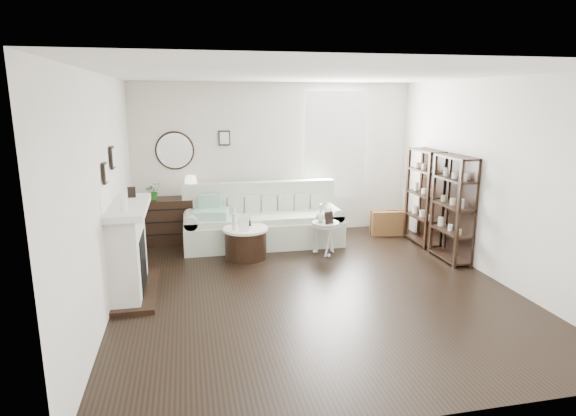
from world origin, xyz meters
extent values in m
plane|color=black|center=(0.00, 0.00, 0.00)|extent=(5.50, 5.50, 0.00)
plane|color=white|center=(0.00, 0.00, 2.70)|extent=(5.50, 5.50, 0.00)
plane|color=white|center=(0.00, 2.75, 1.35)|extent=(5.00, 0.00, 5.00)
plane|color=white|center=(0.00, -2.75, 1.35)|extent=(5.00, 0.00, 5.00)
plane|color=white|center=(-2.50, 0.00, 1.35)|extent=(0.00, 5.50, 5.50)
plane|color=white|center=(2.50, 0.00, 1.35)|extent=(0.00, 5.50, 5.50)
cube|color=white|center=(1.10, 2.73, 1.60)|extent=(1.00, 0.02, 1.80)
cube|color=white|center=(1.10, 2.67, 1.60)|extent=(1.15, 0.02, 1.90)
cylinder|color=silver|center=(-1.75, 2.72, 1.55)|extent=(0.60, 0.03, 0.60)
cube|color=black|center=(-0.90, 2.72, 1.75)|extent=(0.20, 0.03, 0.26)
cube|color=silver|center=(-2.33, 0.30, 0.55)|extent=(0.34, 1.20, 1.10)
cube|color=black|center=(-2.30, 0.30, 0.40)|extent=(0.30, 0.65, 0.70)
cube|color=silver|center=(-2.28, 0.30, 1.12)|extent=(0.44, 1.35, 0.08)
cube|color=black|center=(-2.25, 0.30, 0.03)|extent=(0.50, 1.40, 0.05)
cylinder|color=white|center=(-2.28, -0.15, 1.27)|extent=(0.08, 0.08, 0.22)
cube|color=black|center=(-2.28, 0.70, 1.23)|extent=(0.10, 0.03, 0.14)
cube|color=black|center=(-2.47, -0.05, 1.60)|extent=(0.03, 0.18, 0.24)
cube|color=black|center=(-2.47, 0.60, 1.70)|extent=(0.03, 0.22, 0.28)
cube|color=black|center=(2.33, 1.55, 0.80)|extent=(0.30, 0.80, 1.60)
cylinder|color=tan|center=(2.31, 1.30, 0.52)|extent=(0.08, 0.08, 0.11)
cylinder|color=tan|center=(2.31, 1.55, 0.52)|extent=(0.08, 0.08, 0.11)
cylinder|color=tan|center=(2.31, 1.80, 0.52)|extent=(0.08, 0.08, 0.11)
cylinder|color=tan|center=(2.31, 1.30, 0.92)|extent=(0.08, 0.08, 0.11)
cylinder|color=tan|center=(2.31, 1.55, 0.92)|extent=(0.08, 0.08, 0.11)
cylinder|color=tan|center=(2.31, 1.80, 0.92)|extent=(0.08, 0.08, 0.11)
cylinder|color=tan|center=(2.31, 1.30, 1.32)|extent=(0.08, 0.08, 0.11)
cylinder|color=tan|center=(2.31, 1.55, 1.32)|extent=(0.08, 0.08, 0.11)
cylinder|color=tan|center=(2.31, 1.80, 1.32)|extent=(0.08, 0.08, 0.11)
cube|color=black|center=(2.33, 0.65, 0.80)|extent=(0.30, 0.80, 1.60)
cylinder|color=tan|center=(2.31, 0.40, 0.52)|extent=(0.08, 0.08, 0.11)
cylinder|color=tan|center=(2.31, 0.65, 0.52)|extent=(0.08, 0.08, 0.11)
cylinder|color=tan|center=(2.31, 0.90, 0.52)|extent=(0.08, 0.08, 0.11)
cylinder|color=tan|center=(2.31, 0.40, 0.92)|extent=(0.08, 0.08, 0.11)
cylinder|color=tan|center=(2.31, 0.65, 0.92)|extent=(0.08, 0.08, 0.11)
cylinder|color=tan|center=(2.31, 0.90, 0.92)|extent=(0.08, 0.08, 0.11)
cylinder|color=tan|center=(2.31, 0.40, 1.32)|extent=(0.08, 0.08, 0.11)
cylinder|color=tan|center=(2.31, 0.65, 1.32)|extent=(0.08, 0.08, 0.11)
cylinder|color=tan|center=(2.31, 0.90, 1.32)|extent=(0.08, 0.08, 0.11)
cube|color=#AEB6A2|center=(-0.35, 2.00, 0.21)|extent=(2.63, 0.91, 0.42)
cube|color=#AEB6A2|center=(-0.35, 1.97, 0.48)|extent=(2.27, 0.73, 0.10)
cube|color=#AEB6A2|center=(-0.35, 2.35, 0.62)|extent=(2.63, 0.20, 0.81)
cube|color=#AEB6A2|center=(-1.54, 2.00, 0.26)|extent=(0.22, 0.86, 0.53)
cube|color=#AEB6A2|center=(0.84, 2.00, 0.26)|extent=(0.22, 0.86, 0.53)
cube|color=#279172|center=(-1.21, 1.95, 0.60)|extent=(0.63, 0.55, 0.14)
cube|color=brown|center=(1.98, 2.14, 0.22)|extent=(0.68, 0.30, 0.44)
cube|color=black|center=(-1.84, 2.47, 0.38)|extent=(1.15, 0.48, 0.77)
cube|color=black|center=(-1.84, 2.22, 0.21)|extent=(1.10, 0.01, 0.02)
cube|color=black|center=(-1.84, 2.22, 0.42)|extent=(1.10, 0.01, 0.02)
cube|color=black|center=(-1.84, 2.22, 0.63)|extent=(1.10, 0.01, 0.01)
imported|color=#1E601B|center=(-2.13, 2.42, 0.91)|extent=(0.32, 0.30, 0.29)
cylinder|color=black|center=(-0.72, 1.37, 0.22)|extent=(0.64, 0.64, 0.45)
cylinder|color=white|center=(-0.72, 1.37, 0.46)|extent=(0.70, 0.70, 0.04)
cylinder|color=silver|center=(0.53, 1.29, 0.51)|extent=(0.43, 0.43, 0.03)
cylinder|color=silver|center=(0.53, 1.29, 0.47)|extent=(0.44, 0.44, 0.02)
cylinder|color=silver|center=(0.53, 1.29, 0.25)|extent=(0.03, 0.03, 0.49)
cylinder|color=silver|center=(-0.90, 1.29, 0.65)|extent=(0.08, 0.08, 0.32)
cube|color=silver|center=(-0.77, 1.19, 0.59)|extent=(0.17, 0.10, 0.22)
cube|color=black|center=(0.55, 1.18, 0.62)|extent=(0.15, 0.09, 0.19)
camera|label=1|loc=(-1.56, -5.73, 2.43)|focal=30.00mm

